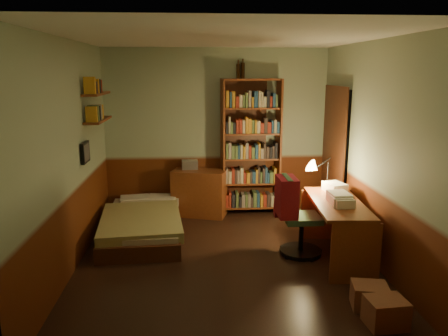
{
  "coord_description": "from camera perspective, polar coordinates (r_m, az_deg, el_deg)",
  "views": [
    {
      "loc": [
        -0.36,
        -4.88,
        2.25
      ],
      "look_at": [
        0.0,
        0.25,
        1.1
      ],
      "focal_mm": 35.0,
      "sensor_mm": 36.0,
      "label": 1
    }
  ],
  "objects": [
    {
      "name": "floor",
      "position": [
        5.39,
        0.19,
        -12.19
      ],
      "size": [
        3.5,
        4.0,
        0.02
      ],
      "primitive_type": "cube",
      "color": "black",
      "rests_on": "ground"
    },
    {
      "name": "ceiling",
      "position": [
        4.91,
        0.22,
        16.81
      ],
      "size": [
        3.5,
        4.0,
        0.02
      ],
      "primitive_type": "cube",
      "color": "silver",
      "rests_on": "wall_back"
    },
    {
      "name": "wall_back",
      "position": [
        6.96,
        -1.03,
        4.75
      ],
      "size": [
        3.5,
        0.02,
        2.6
      ],
      "primitive_type": "cube",
      "color": "#8EA183",
      "rests_on": "ground"
    },
    {
      "name": "wall_left",
      "position": [
        5.16,
        -19.67,
        1.26
      ],
      "size": [
        0.02,
        4.0,
        2.6
      ],
      "primitive_type": "cube",
      "color": "#8EA183",
      "rests_on": "ground"
    },
    {
      "name": "wall_right",
      "position": [
        5.41,
        19.16,
        1.78
      ],
      "size": [
        0.02,
        4.0,
        2.6
      ],
      "primitive_type": "cube",
      "color": "#8EA183",
      "rests_on": "ground"
    },
    {
      "name": "wall_front",
      "position": [
        3.04,
        3.02,
        -5.56
      ],
      "size": [
        3.5,
        0.02,
        2.6
      ],
      "primitive_type": "cube",
      "color": "#8EA183",
      "rests_on": "ground"
    },
    {
      "name": "doorway",
      "position": [
        6.64,
        14.32,
        1.35
      ],
      "size": [
        0.06,
        0.9,
        2.0
      ],
      "primitive_type": "cube",
      "color": "black",
      "rests_on": "ground"
    },
    {
      "name": "door_trim",
      "position": [
        6.63,
        14.03,
        1.35
      ],
      "size": [
        0.02,
        0.98,
        2.08
      ],
      "primitive_type": "cube",
      "color": "#3C1C0F",
      "rests_on": "ground"
    },
    {
      "name": "bed",
      "position": [
        6.2,
        -10.6,
        -6.15
      ],
      "size": [
        1.09,
        1.92,
        0.56
      ],
      "primitive_type": "cube",
      "rotation": [
        0.0,
        0.0,
        0.05
      ],
      "color": "olive",
      "rests_on": "ground"
    },
    {
      "name": "dresser",
      "position": [
        6.91,
        -3.23,
        -3.26
      ],
      "size": [
        0.9,
        0.63,
        0.73
      ],
      "primitive_type": "cube",
      "rotation": [
        0.0,
        0.0,
        -0.29
      ],
      "color": "brown",
      "rests_on": "ground"
    },
    {
      "name": "mini_stereo",
      "position": [
        6.92,
        -4.49,
        0.45
      ],
      "size": [
        0.26,
        0.2,
        0.13
      ],
      "primitive_type": "cube",
      "rotation": [
        0.0,
        0.0,
        0.04
      ],
      "color": "#B2B2B7",
      "rests_on": "dresser"
    },
    {
      "name": "bookshelf",
      "position": [
        6.89,
        3.51,
        2.68
      ],
      "size": [
        0.94,
        0.38,
        2.13
      ],
      "primitive_type": "cube",
      "rotation": [
        0.0,
        0.0,
        0.1
      ],
      "color": "brown",
      "rests_on": "ground"
    },
    {
      "name": "bottle_left",
      "position": [
        6.87,
        1.87,
        12.52
      ],
      "size": [
        0.06,
        0.06,
        0.22
      ],
      "primitive_type": "cylinder",
      "rotation": [
        0.0,
        0.0,
        -0.11
      ],
      "color": "black",
      "rests_on": "bookshelf"
    },
    {
      "name": "bottle_right",
      "position": [
        6.88,
        2.46,
        12.6
      ],
      "size": [
        0.08,
        0.08,
        0.24
      ],
      "primitive_type": "cylinder",
      "rotation": [
        0.0,
        0.0,
        -0.32
      ],
      "color": "black",
      "rests_on": "bookshelf"
    },
    {
      "name": "desk",
      "position": [
        5.5,
        14.4,
        -7.88
      ],
      "size": [
        0.65,
        1.39,
        0.72
      ],
      "primitive_type": "cube",
      "rotation": [
        0.0,
        0.0,
        -0.07
      ],
      "color": "brown",
      "rests_on": "ground"
    },
    {
      "name": "paper_stack",
      "position": [
        5.8,
        14.26,
        -2.45
      ],
      "size": [
        0.28,
        0.33,
        0.12
      ],
      "primitive_type": "cube",
      "rotation": [
        0.0,
        0.0,
        0.27
      ],
      "color": "silver",
      "rests_on": "desk"
    },
    {
      "name": "desk_lamp",
      "position": [
        5.9,
        13.45,
        0.46
      ],
      "size": [
        0.19,
        0.19,
        0.64
      ],
      "primitive_type": "cone",
      "rotation": [
        0.0,
        0.0,
        0.01
      ],
      "color": "black",
      "rests_on": "desk"
    },
    {
      "name": "office_chair",
      "position": [
        5.51,
        10.12,
        -6.61
      ],
      "size": [
        0.45,
        0.4,
        0.91
      ],
      "primitive_type": "cube",
      "rotation": [
        0.0,
        0.0,
        0.0
      ],
      "color": "#3A643E",
      "rests_on": "ground"
    },
    {
      "name": "red_jacket",
      "position": [
        5.17,
        8.28,
        0.16
      ],
      "size": [
        0.28,
        0.43,
        0.48
      ],
      "primitive_type": "cube",
      "rotation": [
        0.0,
        0.0,
        0.14
      ],
      "color": "maroon",
      "rests_on": "office_chair"
    },
    {
      "name": "wall_shelf_lower",
      "position": [
        6.15,
        -16.1,
        6.04
      ],
      "size": [
        0.2,
        0.9,
        0.03
      ],
      "primitive_type": "cube",
      "color": "brown",
      "rests_on": "wall_left"
    },
    {
      "name": "wall_shelf_upper",
      "position": [
        6.12,
        -16.3,
        9.3
      ],
      "size": [
        0.2,
        0.9,
        0.03
      ],
      "primitive_type": "cube",
      "color": "brown",
      "rests_on": "wall_left"
    },
    {
      "name": "framed_picture",
      "position": [
        5.73,
        -17.68,
        1.96
      ],
      "size": [
        0.04,
        0.32,
        0.26
      ],
      "primitive_type": "cube",
      "color": "black",
      "rests_on": "wall_left"
    },
    {
      "name": "cardboard_box_a",
      "position": [
        4.37,
        20.37,
        -17.27
      ],
      "size": [
        0.36,
        0.3,
        0.26
      ],
      "primitive_type": "cube",
      "rotation": [
        0.0,
        0.0,
        0.08
      ],
      "color": "brown",
      "rests_on": "ground"
    },
    {
      "name": "cardboard_box_b",
      "position": [
        4.62,
        18.48,
        -15.58
      ],
      "size": [
        0.38,
        0.33,
        0.24
      ],
      "primitive_type": "cube",
      "rotation": [
        0.0,
        0.0,
        -0.19
      ],
      "color": "brown",
      "rests_on": "ground"
    }
  ]
}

